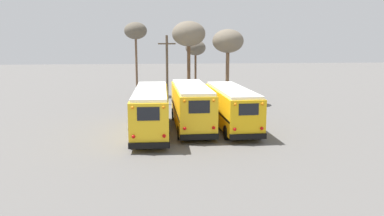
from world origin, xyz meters
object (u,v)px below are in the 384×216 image
(school_bus_1, at_px, (191,105))
(school_bus_2, at_px, (231,106))
(bare_tree_0, at_px, (228,42))
(bare_tree_3, at_px, (136,32))
(utility_pole, at_px, (167,68))
(bare_tree_2, at_px, (189,35))
(bare_tree_1, at_px, (196,48))
(school_bus_0, at_px, (151,109))

(school_bus_1, distance_m, school_bus_2, 3.05)
(school_bus_2, xyz_separation_m, bare_tree_0, (1.71, 10.84, 4.77))
(bare_tree_3, bearing_deg, school_bus_1, -73.76)
(school_bus_2, bearing_deg, school_bus_1, 176.24)
(school_bus_1, distance_m, utility_pole, 11.11)
(bare_tree_2, height_order, bare_tree_3, bare_tree_3)
(bare_tree_0, relative_size, bare_tree_1, 1.17)
(bare_tree_0, height_order, bare_tree_1, bare_tree_0)
(school_bus_1, relative_size, school_bus_2, 0.98)
(school_bus_1, relative_size, bare_tree_1, 1.43)
(bare_tree_3, bearing_deg, bare_tree_2, -46.34)
(utility_pole, bearing_deg, school_bus_0, -97.02)
(school_bus_0, distance_m, bare_tree_1, 20.56)
(school_bus_1, bearing_deg, bare_tree_0, 65.98)
(school_bus_1, bearing_deg, bare_tree_1, 83.23)
(school_bus_0, bearing_deg, school_bus_2, 10.71)
(school_bus_0, relative_size, bare_tree_0, 1.32)
(school_bus_0, bearing_deg, bare_tree_0, 57.02)
(school_bus_2, bearing_deg, school_bus_0, -169.29)
(school_bus_1, xyz_separation_m, bare_tree_3, (-5.01, 17.20, 5.82))
(bare_tree_2, bearing_deg, bare_tree_3, 133.66)
(school_bus_2, height_order, bare_tree_0, bare_tree_0)
(bare_tree_2, bearing_deg, school_bus_0, -106.76)
(bare_tree_2, bearing_deg, school_bus_1, -93.77)
(school_bus_2, distance_m, bare_tree_1, 18.80)
(utility_pole, distance_m, bare_tree_1, 8.43)
(bare_tree_3, bearing_deg, bare_tree_1, 7.62)
(bare_tree_0, bearing_deg, bare_tree_2, 172.40)
(school_bus_2, bearing_deg, utility_pole, 112.57)
(school_bus_2, height_order, bare_tree_1, bare_tree_1)
(utility_pole, xyz_separation_m, bare_tree_3, (-3.47, 6.38, 3.83))
(utility_pole, bearing_deg, bare_tree_0, -1.58)
(bare_tree_1, bearing_deg, school_bus_2, -87.25)
(school_bus_1, height_order, school_bus_2, school_bus_1)
(school_bus_0, relative_size, bare_tree_1, 1.54)
(school_bus_0, height_order, bare_tree_1, bare_tree_1)
(school_bus_0, height_order, utility_pole, utility_pole)
(bare_tree_1, height_order, bare_tree_2, bare_tree_2)
(school_bus_0, height_order, bare_tree_3, bare_tree_3)
(utility_pole, distance_m, bare_tree_2, 4.13)
(utility_pole, height_order, bare_tree_2, bare_tree_2)
(school_bus_0, distance_m, school_bus_2, 6.18)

